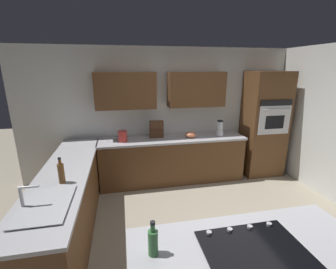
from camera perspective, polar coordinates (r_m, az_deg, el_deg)
The scene contains 16 objects.
ground_plane at distance 3.47m, azimuth 9.49°, elevation -23.55°, with size 14.00×14.00×0.00m, color #9E937F.
wall_back at distance 4.70m, azimuth 0.70°, elevation 6.46°, with size 6.00×0.44×2.60m.
lower_cabinets_back at distance 4.65m, azimuth 1.09°, elevation -6.36°, with size 2.80×0.60×0.86m, color brown.
countertop_back at distance 4.50m, azimuth 1.12°, elevation -1.06°, with size 2.84×0.64×0.04m, color #B2B2B7.
lower_cabinets_side at distance 3.60m, azimuth -23.16°, elevation -14.90°, with size 0.60×2.90×0.86m, color brown.
countertop_side at distance 3.40m, azimuth -23.99°, elevation -8.33°, with size 0.64×2.94×0.04m, color #B2B2B7.
island_top at distance 2.03m, azimuth 20.54°, elevation -25.75°, with size 1.86×0.88×0.04m, color #B2B2B7.
wall_oven at distance 5.22m, azimuth 22.57°, elevation 2.32°, with size 0.80×0.66×2.15m.
sink_unit at distance 2.66m, azimuth -28.10°, elevation -14.93°, with size 0.46×0.70×0.23m.
cooktop at distance 2.02m, azimuth 20.53°, elevation -25.07°, with size 0.76×0.56×0.03m.
blender at distance 4.71m, azimuth 12.63°, elevation 1.27°, with size 0.15×0.15×0.32m.
mixing_bowl at distance 4.52m, azimuth 5.60°, elevation -0.03°, with size 0.21×0.21×0.12m, color #CC724C.
spice_rack at distance 4.47m, azimuth -2.84°, elevation 1.29°, with size 0.26×0.11×0.33m.
kettle at distance 4.32m, azimuth -11.12°, elevation -0.41°, with size 0.16×0.16×0.20m, color red.
dish_soap_bottle at distance 3.00m, azimuth -24.80°, elevation -8.52°, with size 0.07×0.07×0.32m.
oil_bottle at distance 1.82m, azimuth -3.71°, elevation -24.81°, with size 0.07×0.07×0.27m.
Camera 1 is at (1.04, 2.48, 2.20)m, focal length 24.76 mm.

